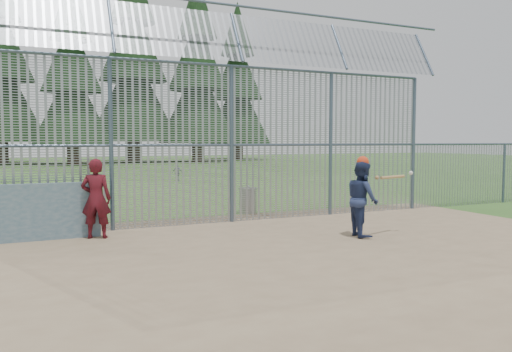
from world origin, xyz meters
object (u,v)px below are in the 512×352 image
batter (362,199)px  trash_can (248,200)px  dugout_wall (38,212)px  onlooker (96,198)px

batter → trash_can: size_ratio=2.01×
dugout_wall → onlooker: (1.14, -0.23, 0.26)m
dugout_wall → batter: batter is taller
batter → onlooker: 5.75m
dugout_wall → batter: size_ratio=1.52×
dugout_wall → trash_can: 5.98m
onlooker → batter: bearing=176.2°
batter → onlooker: size_ratio=0.96×
trash_can → onlooker: bearing=-154.1°
dugout_wall → trash_can: dugout_wall is taller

